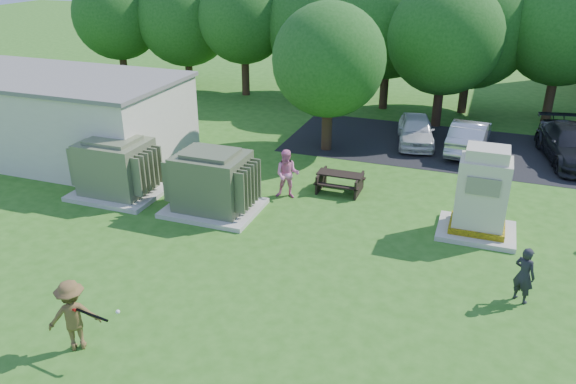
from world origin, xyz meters
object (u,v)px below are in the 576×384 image
at_px(batter, 73,315).
at_px(car_dark, 572,145).
at_px(person_by_generator, 524,275).
at_px(generator_cabinet, 481,197).
at_px(picnic_table, 340,180).
at_px(transformer_left, 116,169).
at_px(person_at_picnic, 287,174).
at_px(transformer_right, 212,183).
at_px(car_silver_a, 469,136).
at_px(car_white, 416,130).

height_order(batter, car_dark, batter).
bearing_deg(person_by_generator, generator_cabinet, -36.30).
bearing_deg(picnic_table, transformer_left, -157.91).
height_order(picnic_table, car_dark, car_dark).
relative_size(transformer_left, person_at_picnic, 1.74).
relative_size(transformer_right, generator_cabinet, 1.08).
xyz_separation_m(person_at_picnic, car_dark, (9.49, 7.20, -0.16)).
xyz_separation_m(transformer_right, person_at_picnic, (1.94, 1.80, -0.11)).
distance_m(transformer_left, car_silver_a, 14.28).
distance_m(person_by_generator, car_dark, 11.16).
xyz_separation_m(picnic_table, person_at_picnic, (-1.57, -1.13, 0.44)).
bearing_deg(generator_cabinet, picnic_table, 161.10).
bearing_deg(person_by_generator, batter, 63.10).
bearing_deg(transformer_left, person_by_generator, -8.57).
xyz_separation_m(generator_cabinet, person_at_picnic, (-6.32, 0.50, -0.35)).
relative_size(transformer_left, person_by_generator, 2.01).
distance_m(transformer_right, car_dark, 14.55).
bearing_deg(transformer_right, transformer_left, 180.00).
distance_m(transformer_right, person_at_picnic, 2.64).
xyz_separation_m(generator_cabinet, car_dark, (3.17, 7.70, -0.52)).
relative_size(generator_cabinet, person_by_generator, 1.86).
distance_m(transformer_right, car_white, 10.43).
bearing_deg(generator_cabinet, car_white, 111.26).
bearing_deg(generator_cabinet, person_by_generator, -69.78).
height_order(person_by_generator, car_silver_a, person_by_generator).
bearing_deg(generator_cabinet, car_silver_a, 95.70).
height_order(batter, person_at_picnic, person_at_picnic).
distance_m(person_at_picnic, car_dark, 11.92).
relative_size(batter, car_dark, 0.35).
bearing_deg(car_silver_a, picnic_table, 60.28).
relative_size(transformer_left, batter, 1.79).
relative_size(transformer_left, car_dark, 0.62).
relative_size(car_white, car_dark, 0.77).
bearing_deg(transformer_left, generator_cabinet, 6.22).
distance_m(picnic_table, person_at_picnic, 1.98).
relative_size(car_silver_a, car_dark, 0.84).
xyz_separation_m(transformer_left, transformer_right, (3.70, 0.00, 0.00)).
bearing_deg(batter, car_silver_a, -149.99).
distance_m(car_white, car_dark, 6.17).
bearing_deg(person_by_generator, person_at_picnic, 6.81).
bearing_deg(car_dark, transformer_left, -160.52).
xyz_separation_m(transformer_left, car_silver_a, (11.20, 8.85, -0.30)).
bearing_deg(transformer_left, car_silver_a, 38.32).
relative_size(person_by_generator, car_silver_a, 0.37).
bearing_deg(car_white, generator_cabinet, -79.61).
bearing_deg(car_dark, car_white, 168.70).
height_order(generator_cabinet, car_white, generator_cabinet).
relative_size(picnic_table, person_at_picnic, 0.93).
height_order(transformer_left, transformer_right, same).
bearing_deg(person_by_generator, transformer_right, 21.64).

